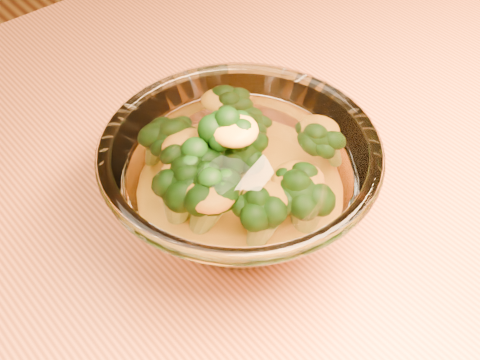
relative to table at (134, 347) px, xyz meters
name	(u,v)px	position (x,y,z in m)	size (l,w,h in m)	color
table	(134,347)	(0.00, 0.00, 0.00)	(1.20, 0.80, 0.75)	#C56A3B
glass_bowl	(240,184)	(0.11, -0.02, 0.15)	(0.21, 0.21, 0.10)	white
cheese_sauce	(240,202)	(0.11, -0.02, 0.13)	(0.12, 0.12, 0.03)	orange
broccoli_heap	(229,168)	(0.10, -0.01, 0.16)	(0.16, 0.15, 0.08)	black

